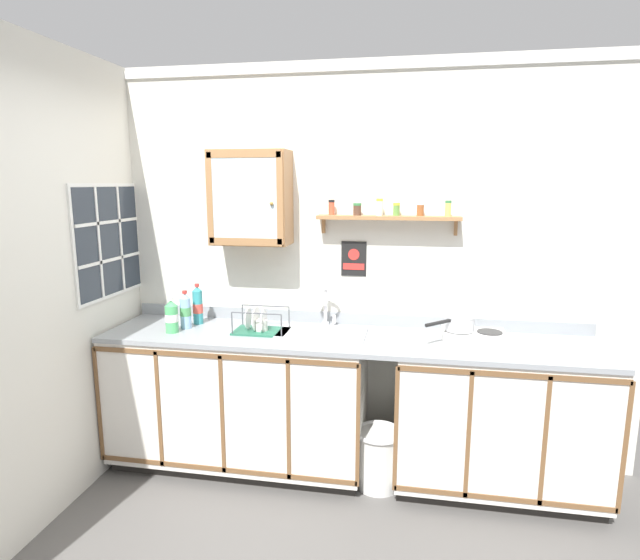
# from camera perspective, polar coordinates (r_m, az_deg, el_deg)

# --- Properties ---
(floor) EXTENTS (6.14, 6.14, 0.00)m
(floor) POSITION_cam_1_polar(r_m,az_deg,el_deg) (3.38, 1.88, -23.43)
(floor) COLOR #565451
(floor) RESTS_ON ground
(back_wall) EXTENTS (3.74, 0.07, 2.66)m
(back_wall) POSITION_cam_1_polar(r_m,az_deg,el_deg) (3.50, 3.63, 1.58)
(back_wall) COLOR silver
(back_wall) RESTS_ON ground
(side_wall_left) EXTENTS (0.05, 3.44, 2.66)m
(side_wall_left) POSITION_cam_1_polar(r_m,az_deg,el_deg) (3.24, -27.96, -0.57)
(side_wall_left) COLOR silver
(side_wall_left) RESTS_ON ground
(lower_cabinet_run) EXTENTS (1.69, 0.63, 0.91)m
(lower_cabinet_run) POSITION_cam_1_polar(r_m,az_deg,el_deg) (3.59, -8.92, -12.95)
(lower_cabinet_run) COLOR black
(lower_cabinet_run) RESTS_ON ground
(lower_cabinet_run_right) EXTENTS (1.24, 0.63, 0.91)m
(lower_cabinet_run_right) POSITION_cam_1_polar(r_m,az_deg,el_deg) (3.46, 19.01, -14.42)
(lower_cabinet_run_right) COLOR black
(lower_cabinet_run_right) RESTS_ON ground
(countertop) EXTENTS (3.10, 0.65, 0.03)m
(countertop) POSITION_cam_1_polar(r_m,az_deg,el_deg) (3.27, 2.85, -6.52)
(countertop) COLOR gray
(countertop) RESTS_ON lower_cabinet_run
(backsplash) EXTENTS (3.10, 0.02, 0.08)m
(backsplash) POSITION_cam_1_polar(r_m,az_deg,el_deg) (3.54, 3.50, -4.25)
(backsplash) COLOR gray
(backsplash) RESTS_ON countertop
(sink) EXTENTS (0.56, 0.42, 0.45)m
(sink) POSITION_cam_1_polar(r_m,az_deg,el_deg) (3.33, 0.24, -6.44)
(sink) COLOR silver
(sink) RESTS_ON countertop
(hot_plate_stove) EXTENTS (0.38, 0.30, 0.07)m
(hot_plate_stove) POSITION_cam_1_polar(r_m,az_deg,el_deg) (3.27, 16.72, -6.09)
(hot_plate_stove) COLOR silver
(hot_plate_stove) RESTS_ON countertop
(saucepan) EXTENTS (0.31, 0.30, 0.09)m
(saucepan) POSITION_cam_1_polar(r_m,az_deg,el_deg) (3.26, 15.12, -4.54)
(saucepan) COLOR silver
(saucepan) RESTS_ON hot_plate_stove
(bottle_water_blue_0) EXTENTS (0.07, 0.07, 0.26)m
(bottle_water_blue_0) POSITION_cam_1_polar(r_m,az_deg,el_deg) (3.53, -14.66, -3.33)
(bottle_water_blue_0) COLOR #8CB7E0
(bottle_water_blue_0) RESTS_ON countertop
(bottle_detergent_teal_1) EXTENTS (0.07, 0.07, 0.28)m
(bottle_detergent_teal_1) POSITION_cam_1_polar(r_m,az_deg,el_deg) (3.62, -13.38, -2.79)
(bottle_detergent_teal_1) COLOR teal
(bottle_detergent_teal_1) RESTS_ON countertop
(bottle_soda_green_2) EXTENTS (0.08, 0.08, 0.23)m
(bottle_soda_green_2) POSITION_cam_1_polar(r_m,az_deg,el_deg) (3.46, -16.10, -3.90)
(bottle_soda_green_2) COLOR #4CB266
(bottle_soda_green_2) RESTS_ON countertop
(dish_rack) EXTENTS (0.35, 0.22, 0.17)m
(dish_rack) POSITION_cam_1_polar(r_m,az_deg,el_deg) (3.37, -6.70, -5.11)
(dish_rack) COLOR #26664C
(dish_rack) RESTS_ON countertop
(mug) EXTENTS (0.08, 0.12, 0.09)m
(mug) POSITION_cam_1_polar(r_m,az_deg,el_deg) (3.36, -6.52, -5.07)
(mug) COLOR white
(mug) RESTS_ON countertop
(wall_cabinet) EXTENTS (0.52, 0.28, 0.61)m
(wall_cabinet) POSITION_cam_1_polar(r_m,az_deg,el_deg) (3.44, -7.69, 9.00)
(wall_cabinet) COLOR #996B42
(spice_shelf) EXTENTS (0.92, 0.14, 0.23)m
(spice_shelf) POSITION_cam_1_polar(r_m,az_deg,el_deg) (3.35, 7.49, 7.07)
(spice_shelf) COLOR #996B42
(warning_sign) EXTENTS (0.17, 0.01, 0.23)m
(warning_sign) POSITION_cam_1_polar(r_m,az_deg,el_deg) (3.46, 3.76, 2.34)
(warning_sign) COLOR black
(window) EXTENTS (0.03, 0.73, 0.74)m
(window) POSITION_cam_1_polar(r_m,az_deg,el_deg) (3.65, -22.39, 4.02)
(window) COLOR #262D38
(trash_bin) EXTENTS (0.31, 0.31, 0.38)m
(trash_bin) POSITION_cam_1_polar(r_m,az_deg,el_deg) (3.45, 6.47, -18.86)
(trash_bin) COLOR silver
(trash_bin) RESTS_ON ground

